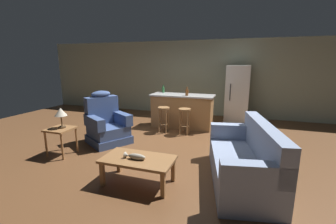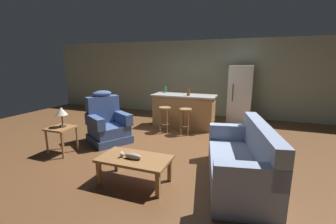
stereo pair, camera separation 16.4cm
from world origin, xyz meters
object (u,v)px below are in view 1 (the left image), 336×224
Objects in this scene: fish_figurine at (135,156)px; couch at (245,161)px; refrigerator at (237,94)px; bottle_short_amber at (187,92)px; coffee_table at (138,161)px; recliner_near_lamp at (107,125)px; bar_stool_left at (164,115)px; end_table at (61,133)px; table_lamp at (61,113)px; bar_stool_right at (185,116)px; kitchen_island at (182,111)px; bottle_tall_green at (163,90)px.

couch is (1.59, 0.64, -0.12)m from fish_figurine.
bottle_short_amber is (-1.29, -1.35, 0.16)m from refrigerator.
couch reaches higher than coffee_table.
recliner_near_lamp is at bearing -133.05° from refrigerator.
recliner_near_lamp reaches higher than couch.
fish_figurine is 1.71m from couch.
bar_stool_left is (1.00, 1.17, 0.05)m from recliner_near_lamp.
end_table is 0.41m from table_lamp.
couch is at bearing -53.67° from bar_stool_right.
bottle_short_amber is (1.94, 2.56, 0.17)m from table_lamp.
couch is at bearing 0.60° from table_lamp.
couch is at bearing 1.14° from end_table.
bottle_short_amber is at bearing 97.60° from bar_stool_right.
kitchen_island is (1.77, 2.72, -0.39)m from table_lamp.
coffee_table is 4.64× the size of bottle_tall_green.
coffee_table is 4.67m from refrigerator.
end_table is at bearing -124.24° from bar_stool_left.
table_lamp is (-1.92, 0.60, 0.41)m from fish_figurine.
refrigerator is (1.23, 1.83, 0.41)m from bar_stool_right.
bottle_tall_green is (-0.82, 3.57, 0.58)m from fish_figurine.
recliner_near_lamp is at bearing -130.51° from bar_stool_left.
bar_stool_right is at bearing -65.16° from couch.
bar_stool_right is (0.58, 0.00, 0.00)m from bar_stool_left.
coffee_table is at bearing -78.69° from bar_stool_left.
kitchen_island is 2.65× the size of bar_stool_right.
end_table is at bearing -119.28° from table_lamp.
kitchen_island is at bearing -68.49° from couch.
bar_stool_right is 2.24m from refrigerator.
bottle_short_amber is at bearing 42.76° from bar_stool_left.
bottle_short_amber is (-1.57, 2.52, 0.70)m from couch.
end_table is (-1.94, 0.57, -0.00)m from fish_figurine.
bottle_tall_green is at bearing -62.07° from couch.
table_lamp is (-3.51, -0.04, 0.53)m from couch.
couch is 8.57× the size of bottle_tall_green.
coffee_table is 3.24× the size of fish_figurine.
bar_stool_left is at bearing 55.68° from table_lamp.
bottle_short_amber is at bearing -133.57° from refrigerator.
refrigerator is at bearing 56.19° from bar_stool_right.
bar_stool_left is (1.44, 2.12, 0.01)m from end_table.
recliner_near_lamp is 1.76× the size of bar_stool_right.
bottle_tall_green is (-0.33, 0.88, 0.57)m from bar_stool_left.
bottle_tall_green is at bearing 102.99° from fish_figurine.
bar_stool_left is 0.90m from bottle_short_amber.
coffee_table is at bearing -11.99° from recliner_near_lamp.
recliner_near_lamp is 5.07× the size of bottle_tall_green.
couch is 3.05m from bottle_short_amber.
end_table is 2.93m from bar_stool_right.
refrigerator is at bearing -97.35° from couch.
table_lamp is 5.07m from refrigerator.
bar_stool_left is at bearing 101.31° from coffee_table.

